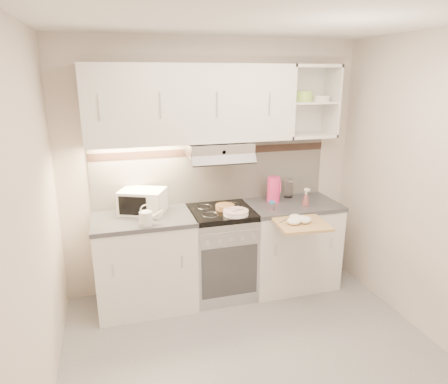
# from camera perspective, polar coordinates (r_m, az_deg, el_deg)

# --- Properties ---
(ground) EXTENTS (3.00, 3.00, 0.00)m
(ground) POSITION_cam_1_polar(r_m,az_deg,el_deg) (3.38, 5.14, -23.17)
(ground) COLOR #979799
(ground) RESTS_ON ground
(room_shell) EXTENTS (3.04, 2.84, 2.52)m
(room_shell) POSITION_cam_1_polar(r_m,az_deg,el_deg) (3.00, 3.44, 6.28)
(room_shell) COLOR beige
(room_shell) RESTS_ON ground
(base_cabinet_left) EXTENTS (0.90, 0.60, 0.86)m
(base_cabinet_left) POSITION_cam_1_polar(r_m,az_deg,el_deg) (3.92, -11.15, -9.98)
(base_cabinet_left) COLOR white
(base_cabinet_left) RESTS_ON ground
(worktop_left) EXTENTS (0.92, 0.62, 0.04)m
(worktop_left) POSITION_cam_1_polar(r_m,az_deg,el_deg) (3.75, -11.53, -3.79)
(worktop_left) COLOR #47474C
(worktop_left) RESTS_ON base_cabinet_left
(base_cabinet_right) EXTENTS (0.90, 0.60, 0.86)m
(base_cabinet_right) POSITION_cam_1_polar(r_m,az_deg,el_deg) (4.29, 9.40, -7.54)
(base_cabinet_right) COLOR white
(base_cabinet_right) RESTS_ON ground
(worktop_right) EXTENTS (0.92, 0.62, 0.04)m
(worktop_right) POSITION_cam_1_polar(r_m,az_deg,el_deg) (4.12, 9.68, -1.81)
(worktop_right) COLOR #47474C
(worktop_right) RESTS_ON base_cabinet_right
(electric_range) EXTENTS (0.60, 0.60, 0.90)m
(electric_range) POSITION_cam_1_polar(r_m,az_deg,el_deg) (4.03, -0.39, -8.57)
(electric_range) COLOR #B7B7BC
(electric_range) RESTS_ON ground
(microwave) EXTENTS (0.49, 0.43, 0.23)m
(microwave) POSITION_cam_1_polar(r_m,az_deg,el_deg) (3.82, -11.53, -1.31)
(microwave) COLOR white
(microwave) RESTS_ON worktop_left
(watering_can) EXTENTS (0.22, 0.11, 0.19)m
(watering_can) POSITION_cam_1_polar(r_m,az_deg,el_deg) (3.51, -10.97, -3.62)
(watering_can) COLOR silver
(watering_can) RESTS_ON worktop_left
(plate_stack) EXTENTS (0.24, 0.24, 0.05)m
(plate_stack) POSITION_cam_1_polar(r_m,az_deg,el_deg) (3.72, 1.69, -2.93)
(plate_stack) COLOR white
(plate_stack) RESTS_ON electric_range
(bread_loaf) EXTENTS (0.18, 0.18, 0.05)m
(bread_loaf) POSITION_cam_1_polar(r_m,az_deg,el_deg) (3.86, 0.14, -2.15)
(bread_loaf) COLOR #AF9249
(bread_loaf) RESTS_ON electric_range
(pink_pitcher) EXTENTS (0.14, 0.13, 0.26)m
(pink_pitcher) POSITION_cam_1_polar(r_m,az_deg,el_deg) (4.09, 7.10, 0.37)
(pink_pitcher) COLOR #EE3073
(pink_pitcher) RESTS_ON worktop_right
(glass_jar) EXTENTS (0.10, 0.10, 0.19)m
(glass_jar) POSITION_cam_1_polar(r_m,az_deg,el_deg) (4.28, 9.17, 0.53)
(glass_jar) COLOR white
(glass_jar) RESTS_ON worktop_right
(spice_jar) EXTENTS (0.06, 0.06, 0.09)m
(spice_jar) POSITION_cam_1_polar(r_m,az_deg,el_deg) (3.87, 6.85, -1.92)
(spice_jar) COLOR white
(spice_jar) RESTS_ON worktop_right
(spray_bottle) EXTENTS (0.07, 0.07, 0.20)m
(spray_bottle) POSITION_cam_1_polar(r_m,az_deg,el_deg) (4.03, 11.61, -0.92)
(spray_bottle) COLOR pink
(spray_bottle) RESTS_ON worktop_right
(cutting_board) EXTENTS (0.48, 0.44, 0.02)m
(cutting_board) POSITION_cam_1_polar(r_m,az_deg,el_deg) (3.64, 11.05, -4.53)
(cutting_board) COLOR tan
(cutting_board) RESTS_ON base_cabinet_right
(dish_towel) EXTENTS (0.32, 0.29, 0.07)m
(dish_towel) POSITION_cam_1_polar(r_m,az_deg,el_deg) (3.66, 10.77, -3.59)
(dish_towel) COLOR white
(dish_towel) RESTS_ON cutting_board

